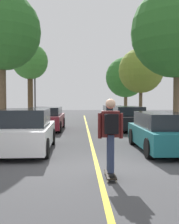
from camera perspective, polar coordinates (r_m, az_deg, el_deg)
The scene contains 15 objects.
ground at distance 7.24m, azimuth 1.75°, elevation -11.91°, with size 80.00×80.00×0.00m, color #424244.
center_line at distance 11.15m, azimuth 0.41°, elevation -6.73°, with size 0.12×39.20×0.01m, color gold.
parked_car_left_nearest at distance 9.87m, azimuth -13.65°, elevation -3.88°, with size 2.07×4.10×1.48m.
parked_car_left_near at distance 16.35m, azimuth -8.98°, elevation -1.36°, with size 1.98×4.28×1.37m.
parked_car_right_nearest at distance 10.00m, azimuth 14.99°, elevation -4.02°, with size 1.80×4.03×1.35m.
parked_car_right_near at distance 16.54m, azimuth 8.16°, elevation -1.31°, with size 1.93×4.43×1.40m.
parked_car_right_far at distance 23.61m, azimuth 5.10°, elevation -0.24°, with size 1.99×4.50×1.29m.
street_tree_left_nearest at distance 15.09m, azimuth -18.02°, elevation 15.78°, with size 4.01×4.01×7.18m.
street_tree_left_near at distance 22.59m, azimuth -12.37°, elevation 10.17°, with size 2.86×2.86×6.17m.
street_tree_right_nearest at distance 15.00m, azimuth 17.93°, elevation 15.74°, with size 4.68×4.68×7.46m.
street_tree_right_near at distance 22.59m, azimuth 10.74°, elevation 8.50°, with size 3.62×3.62×5.82m.
street_tree_right_far at distance 29.71m, azimuth 7.62°, elevation 7.22°, with size 4.32×4.32×6.24m.
streetlamp at distance 23.06m, azimuth -11.40°, elevation 6.69°, with size 0.36×0.24×5.84m.
skateboard at distance 6.45m, azimuth 4.39°, elevation -12.93°, with size 0.23×0.84×0.10m.
skateboarder at distance 6.22m, azimuth 4.45°, elevation -4.09°, with size 0.58×0.70×1.73m.
Camera 1 is at (-0.46, -6.99, 1.82)m, focal length 43.56 mm.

